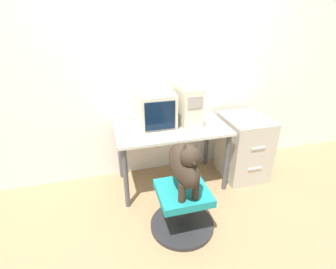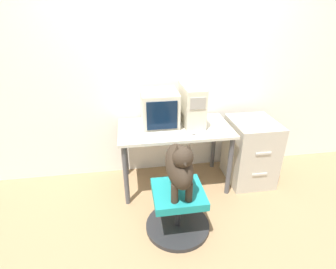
# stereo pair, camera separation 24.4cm
# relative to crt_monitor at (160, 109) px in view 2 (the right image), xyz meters

# --- Properties ---
(ground_plane) EXTENTS (12.00, 12.00, 0.00)m
(ground_plane) POSITION_rel_crt_monitor_xyz_m (0.15, -0.40, -0.90)
(ground_plane) COLOR #937551
(wall_back) EXTENTS (8.00, 0.05, 2.60)m
(wall_back) POSITION_rel_crt_monitor_xyz_m (0.15, 0.30, 0.40)
(wall_back) COLOR white
(wall_back) RESTS_ON ground_plane
(desk) EXTENTS (1.18, 0.64, 0.71)m
(desk) POSITION_rel_crt_monitor_xyz_m (0.15, -0.09, -0.28)
(desk) COLOR beige
(desk) RESTS_ON ground_plane
(crt_monitor) EXTENTS (0.37, 0.40, 0.37)m
(crt_monitor) POSITION_rel_crt_monitor_xyz_m (0.00, 0.00, 0.00)
(crt_monitor) COLOR beige
(crt_monitor) RESTS_ON desk
(pc_tower) EXTENTS (0.20, 0.45, 0.42)m
(pc_tower) POSITION_rel_crt_monitor_xyz_m (0.34, -0.01, 0.03)
(pc_tower) COLOR beige
(pc_tower) RESTS_ON desk
(keyboard) EXTENTS (0.43, 0.17, 0.03)m
(keyboard) POSITION_rel_crt_monitor_xyz_m (-0.00, -0.30, -0.17)
(keyboard) COLOR silver
(keyboard) RESTS_ON desk
(computer_mouse) EXTENTS (0.07, 0.04, 0.04)m
(computer_mouse) POSITION_rel_crt_monitor_xyz_m (0.29, -0.29, -0.17)
(computer_mouse) COLOR silver
(computer_mouse) RESTS_ON desk
(office_chair) EXTENTS (0.59, 0.59, 0.43)m
(office_chair) POSITION_rel_crt_monitor_xyz_m (0.06, -0.77, -0.69)
(office_chair) COLOR #262628
(office_chair) RESTS_ON ground_plane
(dog) EXTENTS (0.21, 0.51, 0.52)m
(dog) POSITION_rel_crt_monitor_xyz_m (0.06, -0.79, -0.20)
(dog) COLOR #33281E
(dog) RESTS_ON office_chair
(filing_cabinet) EXTENTS (0.48, 0.56, 0.74)m
(filing_cabinet) POSITION_rel_crt_monitor_xyz_m (1.02, -0.13, -0.53)
(filing_cabinet) COLOR #B7B2A3
(filing_cabinet) RESTS_ON ground_plane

